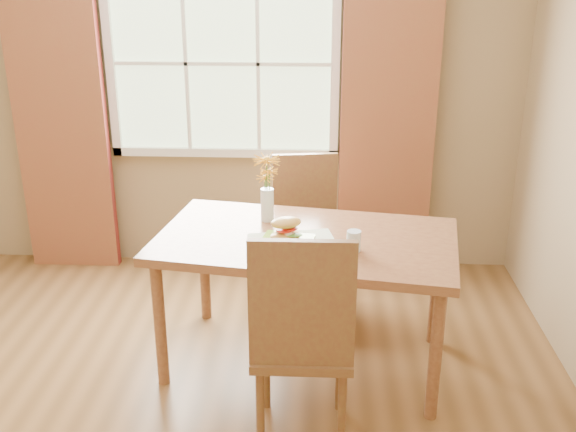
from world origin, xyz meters
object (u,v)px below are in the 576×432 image
(water_glass, at_px, (354,242))
(flower_vase, at_px, (267,181))
(chair_near, at_px, (302,334))
(croissant_sandwich, at_px, (286,229))
(chair_far, at_px, (306,226))
(dining_table, at_px, (306,251))

(water_glass, bearing_deg, flower_vase, 139.16)
(chair_near, height_order, water_glass, chair_near)
(chair_near, distance_m, croissant_sandwich, 0.69)
(chair_far, relative_size, water_glass, 9.22)
(croissant_sandwich, xyz_separation_m, water_glass, (0.35, -0.09, -0.03))
(chair_near, bearing_deg, flower_vase, 103.12)
(flower_vase, bearing_deg, water_glass, -40.84)
(dining_table, xyz_separation_m, water_glass, (0.25, -0.17, 0.13))
(chair_near, bearing_deg, water_glass, 65.26)
(chair_near, bearing_deg, dining_table, 89.72)
(chair_near, relative_size, croissant_sandwich, 5.61)
(dining_table, height_order, water_glass, water_glass)
(dining_table, relative_size, croissant_sandwich, 8.72)
(chair_far, height_order, water_glass, chair_far)
(croissant_sandwich, distance_m, water_glass, 0.36)
(water_glass, bearing_deg, chair_near, -114.42)
(flower_vase, bearing_deg, chair_far, 65.42)
(water_glass, distance_m, flower_vase, 0.65)
(water_glass, xyz_separation_m, flower_vase, (-0.47, 0.41, 0.18))
(dining_table, bearing_deg, flower_vase, 142.85)
(water_glass, relative_size, flower_vase, 0.28)
(chair_near, relative_size, flower_vase, 2.85)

